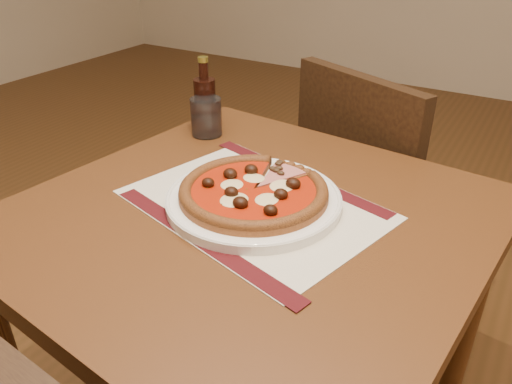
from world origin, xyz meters
TOP-DOWN VIEW (x-y plane):
  - table at (0.93, -0.38)m, footprint 0.88×0.88m
  - chair_far at (0.98, 0.22)m, footprint 0.55×0.55m
  - placemat at (0.92, -0.36)m, footprint 0.52×0.43m
  - plate at (0.92, -0.36)m, footprint 0.32×0.32m
  - pizza at (0.92, -0.36)m, footprint 0.27×0.27m
  - ham_slice at (0.94, -0.28)m, footprint 0.09×0.13m
  - water_glass at (0.65, -0.13)m, footprint 0.09×0.09m
  - bottle at (0.62, -0.09)m, footprint 0.05×0.05m

SIDE VIEW (x-z plane):
  - chair_far at x=0.98m, z-range 0.06..0.94m
  - table at x=0.93m, z-range 0.27..1.02m
  - placemat at x=0.92m, z-range 0.75..0.75m
  - plate at x=0.92m, z-range 0.75..0.77m
  - ham_slice at x=0.94m, z-range 0.77..0.79m
  - pizza at x=0.92m, z-range 0.76..0.80m
  - water_glass at x=0.65m, z-range 0.75..0.84m
  - bottle at x=0.62m, z-range 0.73..0.91m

